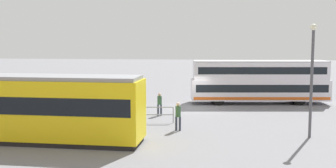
{
  "coord_description": "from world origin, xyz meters",
  "views": [
    {
      "loc": [
        -1.46,
        31.9,
        5.45
      ],
      "look_at": [
        1.78,
        2.48,
        2.2
      ],
      "focal_mm": 43.07,
      "sensor_mm": 36.0,
      "label": 1
    }
  ],
  "objects_px": {
    "tram_yellow": "(25,107)",
    "pedestrian_near_railing": "(160,103)",
    "pedestrian_crossing": "(178,114)",
    "double_decker_bus": "(259,81)",
    "street_lamp": "(312,71)",
    "info_sign": "(67,96)"
  },
  "relations": [
    {
      "from": "double_decker_bus",
      "to": "pedestrian_near_railing",
      "type": "relative_size",
      "value": 7.19
    },
    {
      "from": "tram_yellow",
      "to": "pedestrian_crossing",
      "type": "bearing_deg",
      "value": -156.81
    },
    {
      "from": "tram_yellow",
      "to": "street_lamp",
      "type": "height_order",
      "value": "street_lamp"
    },
    {
      "from": "tram_yellow",
      "to": "street_lamp",
      "type": "xyz_separation_m",
      "value": [
        -15.45,
        -2.51,
        1.87
      ]
    },
    {
      "from": "pedestrian_near_railing",
      "to": "double_decker_bus",
      "type": "bearing_deg",
      "value": -140.05
    },
    {
      "from": "double_decker_bus",
      "to": "info_sign",
      "type": "distance_m",
      "value": 16.33
    },
    {
      "from": "pedestrian_crossing",
      "to": "street_lamp",
      "type": "bearing_deg",
      "value": 173.13
    },
    {
      "from": "double_decker_bus",
      "to": "pedestrian_crossing",
      "type": "bearing_deg",
      "value": 61.74
    },
    {
      "from": "pedestrian_crossing",
      "to": "pedestrian_near_railing",
      "type": "bearing_deg",
      "value": -69.65
    },
    {
      "from": "double_decker_bus",
      "to": "pedestrian_crossing",
      "type": "height_order",
      "value": "double_decker_bus"
    },
    {
      "from": "pedestrian_near_railing",
      "to": "pedestrian_crossing",
      "type": "xyz_separation_m",
      "value": [
        -1.74,
        4.7,
        0.05
      ]
    },
    {
      "from": "pedestrian_near_railing",
      "to": "info_sign",
      "type": "bearing_deg",
      "value": 19.07
    },
    {
      "from": "pedestrian_near_railing",
      "to": "street_lamp",
      "type": "height_order",
      "value": "street_lamp"
    },
    {
      "from": "pedestrian_near_railing",
      "to": "pedestrian_crossing",
      "type": "distance_m",
      "value": 5.01
    },
    {
      "from": "tram_yellow",
      "to": "pedestrian_near_railing",
      "type": "relative_size",
      "value": 7.82
    },
    {
      "from": "info_sign",
      "to": "double_decker_bus",
      "type": "bearing_deg",
      "value": -148.16
    },
    {
      "from": "info_sign",
      "to": "street_lamp",
      "type": "bearing_deg",
      "value": 167.18
    },
    {
      "from": "street_lamp",
      "to": "tram_yellow",
      "type": "bearing_deg",
      "value": 9.22
    },
    {
      "from": "double_decker_bus",
      "to": "street_lamp",
      "type": "bearing_deg",
      "value": 96.92
    },
    {
      "from": "double_decker_bus",
      "to": "pedestrian_crossing",
      "type": "relative_size",
      "value": 6.88
    },
    {
      "from": "tram_yellow",
      "to": "pedestrian_crossing",
      "type": "distance_m",
      "value": 8.71
    },
    {
      "from": "info_sign",
      "to": "street_lamp",
      "type": "distance_m",
      "value": 15.87
    }
  ]
}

